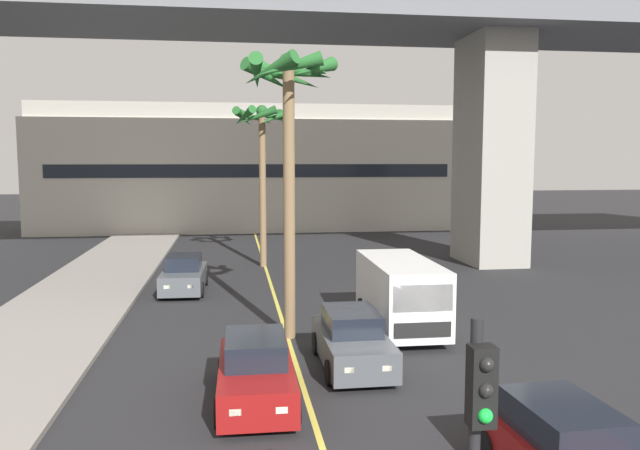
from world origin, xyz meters
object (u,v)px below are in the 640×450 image
at_px(car_queue_third, 184,275).
at_px(palm_tree_near_median, 289,107).
at_px(car_queue_front, 256,372).
at_px(car_queue_fourth, 352,341).
at_px(delivery_van, 400,292).
at_px(palm_tree_mid_median, 262,136).

relative_size(car_queue_third, palm_tree_near_median, 0.46).
bearing_deg(car_queue_third, car_queue_front, -78.54).
bearing_deg(car_queue_front, car_queue_third, 101.46).
bearing_deg(car_queue_fourth, car_queue_third, 116.52).
bearing_deg(car_queue_front, delivery_van, 47.89).
bearing_deg(car_queue_third, palm_tree_mid_median, 57.88).
bearing_deg(palm_tree_mid_median, delivery_van, -73.48).
xyz_separation_m(delivery_van, palm_tree_mid_median, (-3.90, 13.13, 5.62)).
xyz_separation_m(car_queue_fourth, delivery_van, (2.28, 3.35, 0.57)).
bearing_deg(car_queue_front, palm_tree_near_median, 76.13).
relative_size(car_queue_front, car_queue_third, 0.99).
bearing_deg(car_queue_third, car_queue_fourth, -63.48).
relative_size(car_queue_fourth, delivery_van, 0.78).
xyz_separation_m(car_queue_fourth, palm_tree_mid_median, (-1.62, 16.49, 6.19)).
bearing_deg(palm_tree_near_median, car_queue_third, 117.19).
xyz_separation_m(car_queue_front, car_queue_third, (-2.59, 12.79, 0.00)).
relative_size(car_queue_front, palm_tree_near_median, 0.46).
relative_size(car_queue_front, palm_tree_mid_median, 0.49).
distance_m(car_queue_fourth, palm_tree_mid_median, 17.69).
xyz_separation_m(car_queue_third, delivery_van, (7.58, -7.27, 0.57)).
height_order(car_queue_front, palm_tree_near_median, palm_tree_near_median).
height_order(delivery_van, palm_tree_near_median, palm_tree_near_median).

